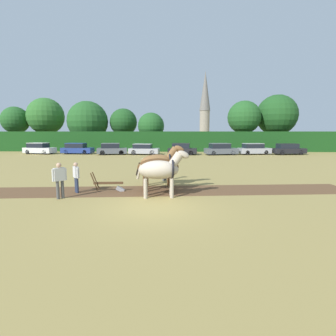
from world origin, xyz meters
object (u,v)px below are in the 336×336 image
Objects in this scene: parked_car_center at (144,149)px; parked_car_end_right at (288,149)px; tree_far_right at (277,115)px; parked_car_far_left at (39,149)px; farmer_onlooker_left at (60,178)px; parked_car_right at (221,149)px; tree_center_right at (151,126)px; church_spire at (205,105)px; tree_far_left at (15,120)px; tree_center at (123,122)px; draft_horse_trail_left at (160,162)px; parked_car_center_right at (182,149)px; tree_right at (244,117)px; tree_center_left at (88,121)px; draft_horse_lead_left at (161,170)px; plow at (111,185)px; parked_car_center_left at (112,149)px; farmer_at_plow at (76,175)px; parked_car_left at (77,149)px; tree_left at (46,116)px; parked_car_far_right at (254,149)px; farmer_beside_team at (165,166)px; draft_horse_lead_right at (160,167)px.

parked_car_end_right is (20.00, 0.63, 0.01)m from parked_car_center.
parked_car_far_left is at bearing -164.34° from tree_far_right.
farmer_onlooker_left is 0.37× the size of parked_car_right.
tree_center_right is 35.33m from church_spire.
tree_center is at bearing 1.67° from tree_far_left.
farmer_onlooker_left is at bearing -86.94° from parked_car_center.
tree_center is at bearing 155.32° from tree_center_right.
draft_horse_trail_left reaches higher than farmer_onlooker_left.
parked_car_center is 5.31m from parked_car_center_right.
tree_right is (15.89, 0.34, 1.44)m from tree_center_right.
parked_car_center is at bearing -153.32° from tree_far_right.
parked_car_center_right is (1.82, 21.03, -0.64)m from draft_horse_trail_left.
tree_right is 33.31m from draft_horse_trail_left.
parked_car_right is (10.59, 0.01, 0.03)m from parked_car_center.
draft_horse_lead_left is (14.97, -34.36, -3.61)m from tree_center_left.
parked_car_center_left is at bearing 98.86° from plow.
tree_center_right is (5.22, -2.40, -0.71)m from tree_center.
draft_horse_trail_left is 0.63× the size of parked_car_center.
farmer_onlooker_left reaches higher than parked_car_right.
parked_car_far_left is (-14.31, 23.53, -0.16)m from farmer_at_plow.
tree_far_right is at bearing -1.19° from tree_center.
parked_car_end_right is at bearing 45.83° from plow.
parked_car_far_left reaches higher than parked_car_end_right.
tree_right reaches higher than parked_car_left.
farmer_at_plow is 0.35× the size of parked_car_end_right.
tree_far_right reaches higher than plow.
tree_center_left is 35.15m from draft_horse_trail_left.
tree_left is (5.44, 0.40, 0.73)m from tree_far_left.
tree_center_right is at bearing 51.81° from farmer_at_plow.
farmer_beside_team is at bearing -128.83° from parked_car_far_right.
tree_far_left is 4.28× the size of plow.
farmer_beside_team is at bearing -87.88° from parked_car_center_right.
parked_car_right is at bearing 66.56° from draft_horse_trail_left.
parked_car_center_right is at bearing -32.78° from tree_center_left.
farmer_onlooker_left is at bearing -132.16° from parked_car_far_right.
farmer_onlooker_left reaches higher than plow.
parked_car_far_left is 10.66m from parked_car_center_left.
draft_horse_trail_left is 1.69× the size of farmer_at_plow.
tree_center reaches higher than parked_car_center_right.
tree_center is 15.40m from parked_car_far_left.
tree_far_right is 42.43m from farmer_onlooker_left.
tree_center is 1.62× the size of parked_car_far_left.
tree_center reaches higher than parked_car_right.
tree_center_left is at bearing 141.90° from parked_car_center.
parked_car_center_right is at bearing -146.72° from tree_far_right.
draft_horse_lead_right is (8.64, -33.94, -3.54)m from tree_center.
parked_car_end_right is at bearing 51.34° from draft_horse_lead_left.
tree_center_right is at bearing 39.33° from parked_car_far_left.
farmer_onlooker_left is at bearing -97.76° from farmer_beside_team.
tree_right reaches higher than parked_car_center_right.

